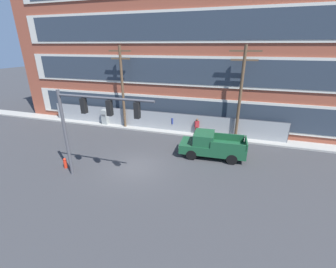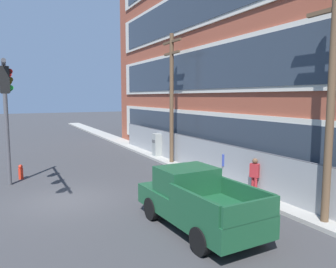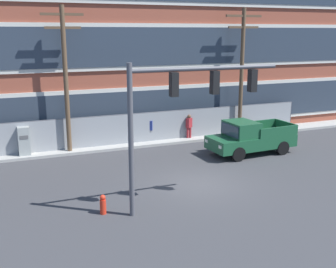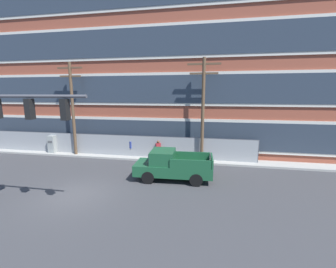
{
  "view_description": "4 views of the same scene",
  "coord_description": "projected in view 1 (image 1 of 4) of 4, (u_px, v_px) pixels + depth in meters",
  "views": [
    {
      "loc": [
        6.4,
        -12.94,
        8.26
      ],
      "look_at": [
        1.59,
        2.63,
        1.8
      ],
      "focal_mm": 24.0,
      "sensor_mm": 36.0,
      "label": 1
    },
    {
      "loc": [
        13.9,
        -2.14,
        4.36
      ],
      "look_at": [
        0.22,
        4.68,
        2.62
      ],
      "focal_mm": 35.0,
      "sensor_mm": 36.0,
      "label": 2
    },
    {
      "loc": [
        -8.21,
        -16.48,
        6.86
      ],
      "look_at": [
        -0.6,
        2.28,
        1.93
      ],
      "focal_mm": 45.0,
      "sensor_mm": 36.0,
      "label": 3
    },
    {
      "loc": [
        7.3,
        -10.57,
        5.62
      ],
      "look_at": [
        4.25,
        5.48,
        2.66
      ],
      "focal_mm": 24.0,
      "sensor_mm": 36.0,
      "label": 4
    }
  ],
  "objects": [
    {
      "name": "utility_pole_near_corner",
      "position": [
        122.0,
        85.0,
        22.45
      ],
      "size": [
        2.29,
        0.26,
        8.27
      ],
      "color": "brown",
      "rests_on": "ground"
    },
    {
      "name": "chain_link_fence",
      "position": [
        156.0,
        121.0,
        23.12
      ],
      "size": [
        24.79,
        0.06,
        2.0
      ],
      "color": "gray",
      "rests_on": "ground"
    },
    {
      "name": "brick_mill_building",
      "position": [
        234.0,
        49.0,
        24.22
      ],
      "size": [
        47.67,
        11.5,
        15.81
      ],
      "color": "brown",
      "rests_on": "ground"
    },
    {
      "name": "sidewalk_building_side",
      "position": [
        168.0,
        131.0,
        23.09
      ],
      "size": [
        80.0,
        1.61,
        0.16
      ],
      "primitive_type": "cube",
      "color": "#9E9B93",
      "rests_on": "ground"
    },
    {
      "name": "electrical_cabinet",
      "position": [
        105.0,
        118.0,
        24.55
      ],
      "size": [
        0.63,
        0.52,
        1.75
      ],
      "color": "#939993",
      "rests_on": "ground"
    },
    {
      "name": "fire_hydrant",
      "position": [
        65.0,
        163.0,
        16.11
      ],
      "size": [
        0.24,
        0.24,
        0.78
      ],
      "color": "red",
      "rests_on": "ground"
    },
    {
      "name": "traffic_signal_mast",
      "position": [
        90.0,
        117.0,
        13.36
      ],
      "size": [
        6.26,
        0.43,
        5.8
      ],
      "color": "#4C4C51",
      "rests_on": "ground"
    },
    {
      "name": "ground_plane",
      "position": [
        136.0,
        167.0,
        16.3
      ],
      "size": [
        160.0,
        160.0,
        0.0
      ],
      "primitive_type": "plane",
      "color": "#38383A"
    },
    {
      "name": "pickup_truck_dark_green",
      "position": [
        211.0,
        145.0,
        17.62
      ],
      "size": [
        5.17,
        2.34,
        1.95
      ],
      "color": "#194C2D",
      "rests_on": "ground"
    },
    {
      "name": "pedestrian_by_fence",
      "position": [
        197.0,
        126.0,
        21.81
      ],
      "size": [
        0.47,
        0.41,
        1.69
      ],
      "color": "maroon",
      "rests_on": "ground"
    },
    {
      "name": "utility_pole_midblock",
      "position": [
        241.0,
        90.0,
        19.32
      ],
      "size": [
        2.56,
        0.26,
        8.33
      ],
      "color": "brown",
      "rests_on": "ground"
    },
    {
      "name": "pedestrian_near_cabinet",
      "position": [
        172.0,
        122.0,
        22.78
      ],
      "size": [
        0.47,
        0.42,
        1.69
      ],
      "color": "#236B38",
      "rests_on": "ground"
    }
  ]
}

